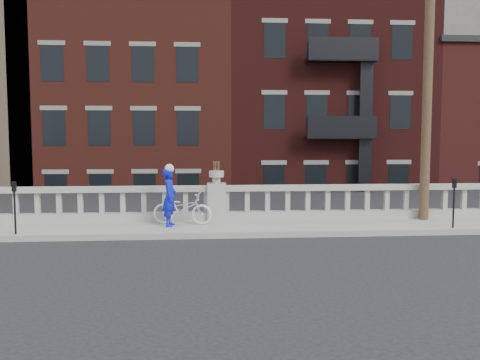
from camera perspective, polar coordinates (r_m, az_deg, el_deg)
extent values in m
plane|color=black|center=(12.11, -1.86, -8.05)|extent=(120.00, 120.00, 0.00)
cube|color=gray|center=(15.03, -2.39, -5.17)|extent=(32.00, 2.20, 0.15)
cube|color=gray|center=(15.93, -2.52, -3.85)|extent=(28.00, 0.34, 0.25)
cube|color=gray|center=(15.82, -2.53, -0.90)|extent=(28.00, 0.34, 0.16)
cube|color=gray|center=(15.87, -2.52, -2.34)|extent=(0.55, 0.55, 1.10)
cylinder|color=gray|center=(15.80, -2.53, 0.00)|extent=(0.24, 0.24, 0.20)
cylinder|color=gray|center=(15.78, -2.53, 0.65)|extent=(0.44, 0.44, 0.18)
cube|color=#605E59|center=(16.90, -2.52, -12.75)|extent=(36.00, 0.50, 5.15)
cube|color=black|center=(38.57, -3.61, -6.89)|extent=(80.00, 44.00, 0.50)
cube|color=#595651|center=(21.08, -8.45, -10.79)|extent=(16.00, 7.00, 4.00)
cube|color=#595651|center=(50.10, 22.39, 6.14)|extent=(14.00, 14.00, 18.00)
cube|color=#4E1E16|center=(31.93, -10.73, 3.66)|extent=(10.00, 14.00, 14.00)
cube|color=black|center=(32.55, -10.95, 16.34)|extent=(10.30, 14.30, 0.30)
cube|color=#36100E|center=(32.39, 7.19, 5.05)|extent=(10.00, 14.00, 15.50)
cube|color=#4F1B18|center=(35.82, 23.03, 1.89)|extent=(10.00, 14.00, 12.00)
cube|color=black|center=(36.05, 23.38, 11.69)|extent=(10.30, 14.30, 0.30)
cylinder|color=#422D1E|center=(16.96, 19.48, 12.94)|extent=(0.28, 0.28, 10.00)
cylinder|color=black|center=(14.84, -22.88, -3.26)|extent=(0.05, 0.05, 1.10)
cube|color=black|center=(14.76, -22.97, -0.64)|extent=(0.10, 0.08, 0.26)
cube|color=black|center=(14.71, -23.03, -0.51)|extent=(0.06, 0.01, 0.08)
cylinder|color=black|center=(15.69, 21.82, -2.79)|extent=(0.05, 0.05, 1.10)
cube|color=black|center=(15.62, 21.90, -0.31)|extent=(0.10, 0.08, 0.26)
cube|color=black|center=(15.58, 21.98, -0.18)|extent=(0.06, 0.01, 0.08)
imported|color=white|center=(15.29, -6.16, -3.03)|extent=(1.80, 0.98, 0.90)
imported|color=#0D14C9|center=(14.96, -7.51, -1.82)|extent=(0.45, 0.63, 1.63)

